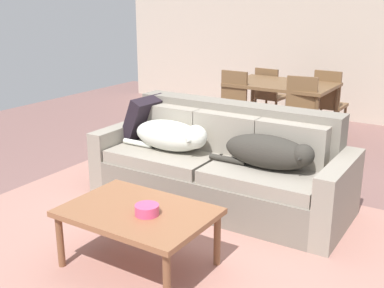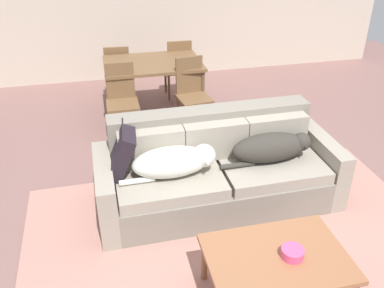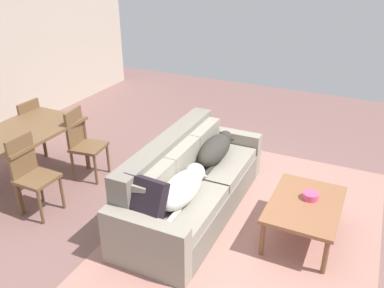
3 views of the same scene
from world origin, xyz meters
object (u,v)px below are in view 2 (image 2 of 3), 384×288
object	(u,v)px
dining_table	(153,67)
dining_chair_near_left	(122,97)
couch	(217,171)
dog_on_right_cushion	(272,147)
coffee_table	(277,261)
throw_pillow_by_left_arm	(121,151)
dining_chair_far_right	(179,66)
dining_chair_far_left	(118,70)
dining_chair_near_right	(192,91)
dog_on_left_cushion	(175,161)
bowl_on_coffee_table	(292,253)

from	to	relation	value
dining_table	dining_chair_near_left	distance (m)	0.73
couch	dog_on_right_cushion	size ratio (longest dim) A/B	2.57
coffee_table	throw_pillow_by_left_arm	bearing A→B (deg)	126.11
coffee_table	dining_chair_far_right	bearing A→B (deg)	88.83
couch	dining_chair_near_left	distance (m)	1.81
dog_on_right_cushion	dining_chair_far_left	size ratio (longest dim) A/B	1.06
dining_table	dining_chair_far_left	xyz separation A→B (m)	(-0.44, 0.63, -0.22)
dining_chair_far_left	throw_pillow_by_left_arm	bearing A→B (deg)	90.92
dining_chair_far_left	dining_chair_far_right	bearing A→B (deg)	177.81
dining_chair_near_right	dining_chair_far_left	world-z (taller)	dining_chair_near_right
dog_on_left_cushion	dining_chair_far_left	xyz separation A→B (m)	(-0.31, 2.92, -0.13)
coffee_table	dining_chair_far_left	distance (m)	4.16
dining_chair_near_left	dining_chair_far_left	size ratio (longest dim) A/B	1.10
dining_chair_near_left	dining_chair_far_right	distance (m)	1.41
couch	coffee_table	world-z (taller)	couch
dog_on_left_cushion	dining_chair_far_right	distance (m)	2.88
dining_chair_near_left	dining_chair_far_left	distance (m)	1.15
dog_on_left_cushion	coffee_table	distance (m)	1.29
couch	dining_chair_far_left	distance (m)	2.87
dog_on_right_cushion	bowl_on_coffee_table	xyz separation A→B (m)	(-0.34, -1.23, -0.13)
throw_pillow_by_left_arm	coffee_table	distance (m)	1.70
dog_on_right_cushion	throw_pillow_by_left_arm	bearing A→B (deg)	173.34
couch	dining_chair_near_left	xyz separation A→B (m)	(-0.79, 1.62, 0.18)
coffee_table	dining_table	size ratio (longest dim) A/B	0.78
couch	dog_on_left_cushion	bearing A→B (deg)	-161.42
dog_on_left_cushion	dog_on_right_cushion	world-z (taller)	dog_on_left_cushion
couch	dining_chair_near_right	size ratio (longest dim) A/B	2.48
coffee_table	dining_chair_near_left	size ratio (longest dim) A/B	1.07
dog_on_left_cushion	dining_table	distance (m)	2.30
coffee_table	couch	bearing A→B (deg)	93.11
dog_on_left_cushion	dog_on_right_cushion	bearing A→B (deg)	1.96
couch	throw_pillow_by_left_arm	world-z (taller)	throw_pillow_by_left_arm
bowl_on_coffee_table	dining_chair_near_right	bearing A→B (deg)	90.98
dog_on_right_cushion	coffee_table	world-z (taller)	dog_on_right_cushion
throw_pillow_by_left_arm	bowl_on_coffee_table	xyz separation A→B (m)	(1.09, -1.38, -0.19)
dining_chair_near_right	couch	bearing A→B (deg)	-102.63
couch	dining_chair_near_left	world-z (taller)	dining_chair_near_left
dining_chair_near_right	coffee_table	bearing A→B (deg)	-99.32
throw_pillow_by_left_arm	dining_chair_near_left	size ratio (longest dim) A/B	0.48
couch	dining_chair_far_right	bearing A→B (deg)	86.01
coffee_table	dining_chair_near_right	distance (m)	2.94
dining_chair_near_left	dining_chair_far_right	size ratio (longest dim) A/B	1.03
dog_on_right_cushion	dining_chair_near_right	world-z (taller)	dining_chair_near_right
throw_pillow_by_left_arm	dining_chair_far_right	distance (m)	2.84
dining_table	dining_chair_near_right	size ratio (longest dim) A/B	1.37
dog_on_right_cushion	bowl_on_coffee_table	distance (m)	1.28
bowl_on_coffee_table	dining_chair_far_left	bearing A→B (deg)	102.69
coffee_table	dining_chair_near_left	distance (m)	3.06
dining_chair_far_left	dining_chair_far_right	xyz separation A→B (m)	(0.90, -0.10, 0.02)
dining_chair_far_right	dining_table	bearing A→B (deg)	49.65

